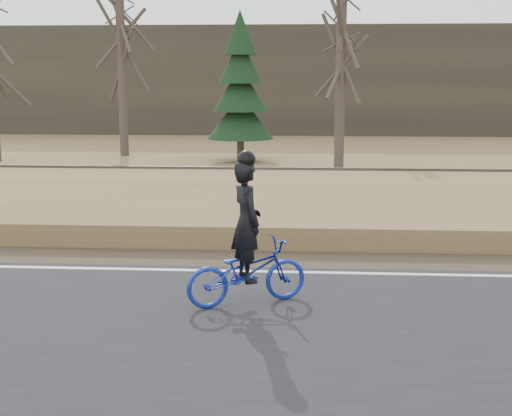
{
  "coord_description": "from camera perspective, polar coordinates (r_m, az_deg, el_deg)",
  "views": [
    {
      "loc": [
        -2.5,
        -11.4,
        3.34
      ],
      "look_at": [
        -3.3,
        0.5,
        1.1
      ],
      "focal_mm": 50.0,
      "sensor_mm": 36.0,
      "label": 1
    }
  ],
  "objects": [
    {
      "name": "shoulder",
      "position": [
        13.27,
        14.63,
        -4.21
      ],
      "size": [
        120.0,
        1.6,
        0.04
      ],
      "primitive_type": "cube",
      "color": "#473A2B",
      "rests_on": "ground"
    },
    {
      "name": "ground",
      "position": [
        12.14,
        15.66,
        -5.74
      ],
      "size": [
        120.0,
        120.0,
        0.0
      ],
      "primitive_type": "plane",
      "color": "olive",
      "rests_on": "ground"
    },
    {
      "name": "edge_line",
      "position": [
        12.31,
        15.49,
        -5.19
      ],
      "size": [
        120.0,
        0.12,
        0.01
      ],
      "primitive_type": "cube",
      "color": "silver",
      "rests_on": "road"
    },
    {
      "name": "bare_tree_left",
      "position": [
        30.19,
        -10.71,
        11.5
      ],
      "size": [
        0.36,
        0.36,
        7.78
      ],
      "primitive_type": "cylinder",
      "color": "#4A3E36",
      "rests_on": "ground"
    },
    {
      "name": "cyclist",
      "position": [
        10.26,
        -0.75,
        -3.86
      ],
      "size": [
        1.91,
        1.33,
        2.24
      ],
      "rotation": [
        0.0,
        0.0,
        2.01
      ],
      "color": "#162897",
      "rests_on": "road"
    },
    {
      "name": "embankment",
      "position": [
        16.11,
        12.71,
        -0.8
      ],
      "size": [
        120.0,
        5.0,
        0.44
      ],
      "primitive_type": "cube",
      "color": "olive",
      "rests_on": "ground"
    },
    {
      "name": "conifer",
      "position": [
        27.87,
        -1.27,
        9.38
      ],
      "size": [
        2.6,
        2.6,
        5.77
      ],
      "color": "#4A3E36",
      "rests_on": "ground"
    },
    {
      "name": "bare_tree_near_left",
      "position": [
        25.58,
        6.78,
        10.21
      ],
      "size": [
        0.36,
        0.36,
        6.36
      ],
      "primitive_type": "cylinder",
      "color": "#4A3E36",
      "rests_on": "ground"
    },
    {
      "name": "railroad",
      "position": [
        19.76,
        11.09,
        2.26
      ],
      "size": [
        120.0,
        2.4,
        0.29
      ],
      "color": "black",
      "rests_on": "ballast"
    },
    {
      "name": "road",
      "position": [
        9.82,
        18.63,
        -9.64
      ],
      "size": [
        120.0,
        6.0,
        0.06
      ],
      "primitive_type": "cube",
      "color": "black",
      "rests_on": "ground"
    },
    {
      "name": "ballast",
      "position": [
        19.81,
        11.06,
        1.39
      ],
      "size": [
        120.0,
        3.0,
        0.45
      ],
      "primitive_type": "cube",
      "color": "slate",
      "rests_on": "ground"
    },
    {
      "name": "treeline_backdrop",
      "position": [
        41.48,
        7.42,
        10.09
      ],
      "size": [
        120.0,
        4.0,
        6.0
      ],
      "primitive_type": "cube",
      "color": "#383328",
      "rests_on": "ground"
    }
  ]
}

